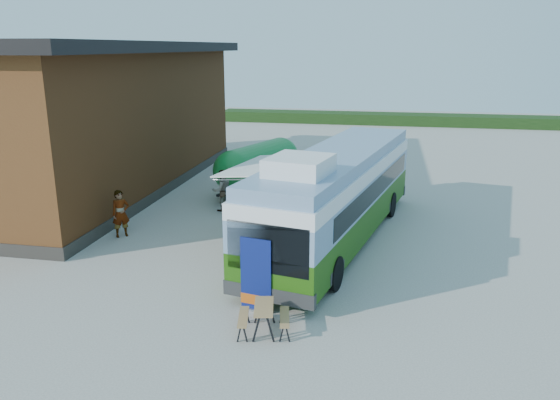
% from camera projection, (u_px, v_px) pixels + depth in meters
% --- Properties ---
extents(ground, '(100.00, 100.00, 0.00)m').
position_uv_depth(ground, '(243.00, 276.00, 17.93)').
color(ground, '#BCB7AD').
rests_on(ground, ground).
extents(barn, '(9.60, 21.20, 7.50)m').
position_uv_depth(barn, '(96.00, 120.00, 28.35)').
color(barn, brown).
rests_on(barn, ground).
extents(hedge, '(40.00, 3.00, 1.00)m').
position_uv_depth(hedge, '(426.00, 120.00, 52.20)').
color(hedge, '#264419').
rests_on(hedge, ground).
extents(bus, '(5.44, 13.48, 4.06)m').
position_uv_depth(bus, '(338.00, 192.00, 20.66)').
color(bus, '#376911').
rests_on(bus, ground).
extents(awning, '(3.59, 4.90, 0.53)m').
position_uv_depth(awning, '(273.00, 164.00, 20.81)').
color(awning, white).
rests_on(awning, ground).
extents(banner, '(0.94, 0.31, 2.19)m').
position_uv_depth(banner, '(256.00, 282.00, 15.28)').
color(banner, navy).
rests_on(banner, ground).
extents(picnic_table, '(1.53, 1.41, 0.76)m').
position_uv_depth(picnic_table, '(264.00, 313.00, 14.24)').
color(picnic_table, '#AA8150').
rests_on(picnic_table, ground).
extents(person_a, '(0.81, 0.79, 1.88)m').
position_uv_depth(person_a, '(121.00, 214.00, 21.40)').
color(person_a, '#999999').
rests_on(person_a, ground).
extents(person_b, '(1.18, 1.14, 1.92)m').
position_uv_depth(person_b, '(222.00, 190.00, 24.79)').
color(person_b, '#999999').
rests_on(person_b, ground).
extents(slurry_tanker, '(3.48, 6.41, 2.48)m').
position_uv_depth(slurry_tanker, '(258.00, 164.00, 28.12)').
color(slurry_tanker, '#167931').
rests_on(slurry_tanker, ground).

